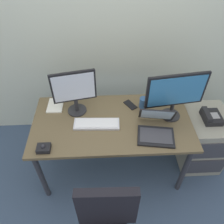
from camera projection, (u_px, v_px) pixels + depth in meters
name	position (u px, v px, depth m)	size (l,w,h in m)	color
ground_plane	(112.00, 165.00, 2.57)	(8.00, 8.00, 0.00)	#3A4C64
back_wall	(108.00, 16.00, 2.11)	(6.00, 0.10, 2.80)	beige
desk	(112.00, 127.00, 2.12)	(1.46, 0.75, 0.72)	brown
file_cabinet	(201.00, 139.00, 2.42)	(0.42, 0.53, 0.65)	gray
desk_phone	(211.00, 117.00, 2.16)	(0.17, 0.20, 0.09)	black
monitor_main	(176.00, 93.00, 1.93)	(0.53, 0.18, 0.46)	#262628
monitor_side	(74.00, 90.00, 1.99)	(0.39, 0.18, 0.44)	#262628
keyboard	(97.00, 124.00, 2.02)	(0.42, 0.15, 0.03)	silver
laptop	(156.00, 128.00, 1.94)	(0.36, 0.37, 0.22)	black
trackball_mouse	(44.00, 148.00, 1.82)	(0.11, 0.09, 0.07)	black
coffee_mug	(144.00, 103.00, 2.17)	(0.09, 0.08, 0.11)	#2D5487
paper_notepad	(55.00, 105.00, 2.21)	(0.15, 0.21, 0.01)	white
cell_phone	(130.00, 105.00, 2.22)	(0.07, 0.14, 0.01)	black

